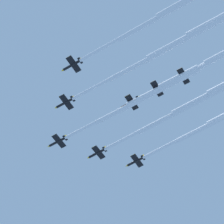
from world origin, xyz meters
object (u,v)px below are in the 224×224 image
object	(u,v)px
jet_port_inner	(173,45)
jet_starboard_inner	(195,102)
jet_lead	(147,95)
jet_port_mid	(183,2)

from	to	relation	value
jet_port_inner	jet_starboard_inner	xyz separation A→B (m)	(24.71, -11.51, -2.29)
jet_lead	jet_port_mid	size ratio (longest dim) A/B	0.90
jet_lead	jet_port_mid	world-z (taller)	jet_lead
jet_lead	jet_port_mid	distance (m)	42.21
jet_port_inner	jet_lead	bearing A→B (deg)	22.95
jet_lead	jet_starboard_inner	distance (m)	21.06
jet_port_inner	jet_starboard_inner	bearing A→B (deg)	-24.97
jet_port_inner	jet_port_mid	xyz separation A→B (m)	(-18.31, -2.36, -2.11)
jet_port_inner	jet_starboard_inner	size ratio (longest dim) A/B	1.07
jet_port_inner	jet_port_mid	world-z (taller)	jet_port_inner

